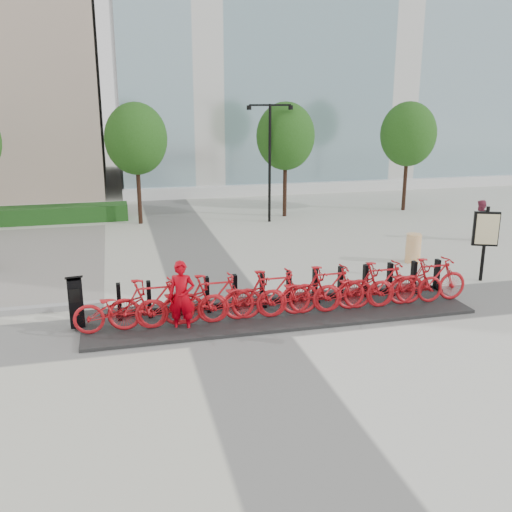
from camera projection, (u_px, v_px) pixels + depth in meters
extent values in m
plane|color=beige|center=(231.00, 322.00, 13.80)|extent=(120.00, 120.00, 0.00)
cube|color=#194417|center=(57.00, 214.00, 24.85)|extent=(6.00, 1.20, 0.70)
cylinder|color=#321C12|center=(139.00, 189.00, 24.25)|extent=(0.18, 0.18, 3.00)
ellipsoid|color=#1C470F|center=(136.00, 139.00, 23.68)|extent=(2.60, 2.60, 2.99)
cylinder|color=#321C12|center=(285.00, 183.00, 25.78)|extent=(0.18, 0.18, 3.00)
ellipsoid|color=#1C470F|center=(286.00, 136.00, 25.22)|extent=(2.60, 2.60, 2.99)
cylinder|color=#321C12|center=(405.00, 179.00, 27.19)|extent=(0.18, 0.18, 3.00)
ellipsoid|color=#1C470F|center=(408.00, 134.00, 26.63)|extent=(2.60, 2.60, 2.99)
cylinder|color=black|center=(270.00, 164.00, 24.34)|extent=(0.12, 0.12, 5.00)
cube|color=black|center=(260.00, 105.00, 23.58)|extent=(0.90, 0.08, 0.08)
cube|color=black|center=(280.00, 105.00, 23.79)|extent=(0.90, 0.08, 0.08)
cylinder|color=black|center=(249.00, 108.00, 23.50)|extent=(0.20, 0.20, 0.18)
cylinder|color=black|center=(291.00, 107.00, 23.92)|extent=(0.20, 0.20, 0.18)
cube|color=black|center=(279.00, 312.00, 14.37)|extent=(9.60, 2.40, 0.08)
imported|color=#A81016|center=(120.00, 308.00, 12.97)|extent=(2.07, 0.72, 1.09)
imported|color=#A81016|center=(151.00, 303.00, 13.12)|extent=(2.01, 0.57, 1.21)
imported|color=#A81016|center=(183.00, 303.00, 13.31)|extent=(2.07, 0.72, 1.09)
imported|color=#A81016|center=(213.00, 298.00, 13.46)|extent=(2.01, 0.57, 1.21)
imported|color=#A81016|center=(243.00, 298.00, 13.65)|extent=(2.07, 0.72, 1.09)
imported|color=#A81016|center=(272.00, 293.00, 13.80)|extent=(2.01, 0.57, 1.21)
imported|color=#A81016|center=(300.00, 293.00, 13.99)|extent=(2.07, 0.72, 1.09)
imported|color=#A81016|center=(327.00, 288.00, 14.14)|extent=(2.01, 0.57, 1.21)
imported|color=#A81016|center=(354.00, 288.00, 14.33)|extent=(2.07, 0.72, 1.09)
imported|color=#A81016|center=(381.00, 284.00, 14.48)|extent=(2.01, 0.57, 1.21)
imported|color=#A81016|center=(406.00, 284.00, 14.67)|extent=(2.07, 0.72, 1.09)
imported|color=#A81016|center=(431.00, 280.00, 14.82)|extent=(2.01, 0.57, 1.21)
cube|color=black|center=(76.00, 303.00, 13.21)|extent=(0.36, 0.32, 1.16)
cube|color=black|center=(74.00, 277.00, 13.05)|extent=(0.43, 0.37, 0.15)
cube|color=black|center=(75.00, 296.00, 13.01)|extent=(0.23, 0.05, 0.32)
imported|color=#A9000C|center=(182.00, 297.00, 13.06)|extent=(0.70, 0.55, 1.69)
imported|color=#91324B|center=(480.00, 220.00, 21.53)|extent=(0.94, 0.88, 1.55)
cylinder|color=orange|center=(413.00, 248.00, 18.71)|extent=(0.64, 0.64, 0.96)
cylinder|color=black|center=(484.00, 244.00, 16.68)|extent=(0.10, 0.10, 2.23)
cube|color=black|center=(486.00, 229.00, 16.55)|extent=(0.71, 0.37, 1.02)
cube|color=beige|center=(487.00, 229.00, 16.50)|extent=(0.59, 0.26, 0.89)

